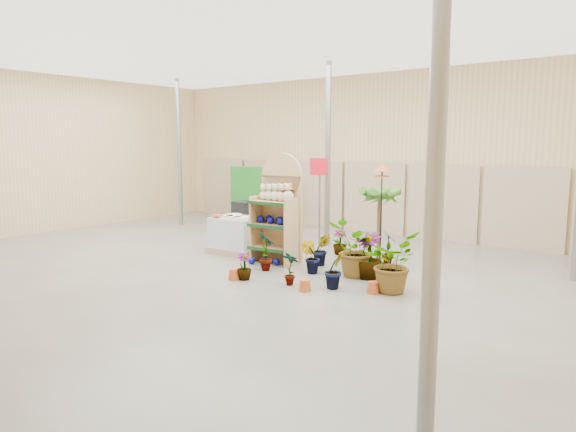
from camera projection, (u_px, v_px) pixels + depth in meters
name	position (u px, v px, depth m)	size (l,w,h in m)	color
room	(259.00, 160.00, 10.55)	(15.20, 12.10, 4.70)	#5D5D54
display_shelf	(279.00, 212.00, 11.02)	(1.04, 0.72, 2.35)	tan
teddy_bears	(277.00, 194.00, 10.85)	(0.87, 0.24, 0.38)	#BFB58F
gazing_balls_shelf	(275.00, 220.00, 10.93)	(0.86, 0.30, 0.16)	#090B7A
gazing_balls_floor	(264.00, 261.00, 10.83)	(0.63, 0.39, 0.15)	#090B7A
pallet_stack	(237.00, 235.00, 12.02)	(1.26, 1.08, 0.87)	#9E8669
charcoal_planters	(242.00, 222.00, 13.93)	(0.80, 0.50, 1.00)	black
trellis_stock	(257.00, 195.00, 16.39)	(2.00, 0.30, 1.80)	#1F7120
offer_sign	(319.00, 185.00, 12.20)	(0.50, 0.08, 2.20)	gray
bird_table_front	(286.00, 189.00, 10.79)	(0.34, 0.34, 1.73)	black
bird_table_right	(382.00, 172.00, 9.86)	(0.34, 0.34, 2.16)	black
bird_table_back	(271.00, 174.00, 15.18)	(0.34, 0.34, 1.77)	black
palm	(380.00, 194.00, 10.71)	(0.70, 0.70, 1.75)	brown
potted_plant_0	(266.00, 251.00, 10.29)	(0.42, 0.29, 0.81)	#356D1C
potted_plant_1	(311.00, 257.00, 10.10)	(0.36, 0.29, 0.66)	#356D1C
potted_plant_2	(355.00, 250.00, 9.78)	(0.97, 0.84, 1.07)	#356D1C
potted_plant_3	(368.00, 255.00, 9.69)	(0.50, 0.50, 0.89)	#356D1C
potted_plant_4	(388.00, 247.00, 10.80)	(0.41, 0.28, 0.78)	#356D1C
potted_plant_5	(322.00, 249.00, 10.75)	(0.38, 0.30, 0.68)	#356D1C
potted_plant_7	(244.00, 267.00, 9.63)	(0.28, 0.28, 0.50)	#356D1C
potted_plant_8	(290.00, 268.00, 9.25)	(0.33, 0.22, 0.62)	#356D1C
potted_plant_9	(335.00, 269.00, 9.04)	(0.38, 0.30, 0.68)	#356D1C
potted_plant_10	(391.00, 262.00, 8.81)	(0.93, 0.80, 1.03)	#356D1C
potted_plant_11	(340.00, 242.00, 11.82)	(0.32, 0.32, 0.57)	#356D1C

